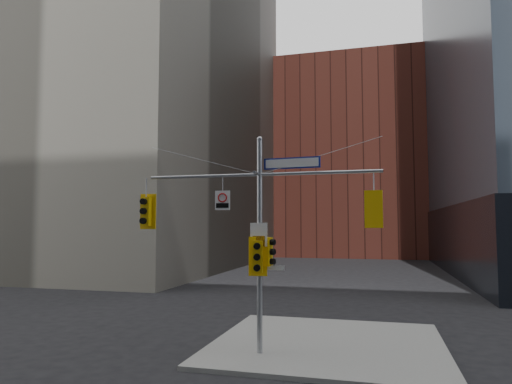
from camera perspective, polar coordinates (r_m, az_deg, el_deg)
The scene contains 13 objects.
ground at distance 13.96m, azimuth -1.77°, elevation -22.11°, with size 160.00×160.00×0.00m, color black.
sidewalk_corner at distance 17.34m, azimuth 8.98°, elevation -18.24°, with size 8.00×8.00×0.15m, color gray.
brick_midrise at distance 71.49m, azimuth 11.86°, elevation 3.66°, with size 26.00×20.00×28.00m, color maroon.
signal_assembly at distance 15.20m, azimuth 0.45°, elevation -3.74°, with size 8.00×0.80×7.30m.
traffic_light_west_arm at distance 16.78m, azimuth -13.59°, elevation -2.36°, with size 0.61×0.48×1.27m.
traffic_light_east_arm at distance 14.72m, azimuth 14.56°, elevation -2.10°, with size 0.56×0.47×1.17m.
traffic_light_pole_side at distance 15.15m, azimuth 1.63°, elevation -7.48°, with size 0.41×0.35×0.95m.
traffic_light_pole_front at distance 14.98m, azimuth 0.19°, elevation -8.08°, with size 0.61×0.54×1.29m.
street_sign_blade at distance 15.11m, azimuth 4.48°, elevation 3.63°, with size 1.91×0.19×0.37m.
regulatory_sign_arm at distance 15.59m, azimuth -4.22°, elevation -0.97°, with size 0.53×0.07×0.66m.
regulatory_sign_pole at distance 15.09m, azimuth 0.34°, elevation -5.42°, with size 0.59×0.08×0.78m.
street_blade_ew at distance 15.17m, azimuth 2.13°, elevation -9.45°, with size 0.76×0.08×0.15m.
street_blade_ns at distance 15.73m, azimuth 0.88°, elevation -10.05°, with size 0.09×0.73×0.15m.
Camera 1 is at (3.83, -12.72, 4.28)m, focal length 32.00 mm.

